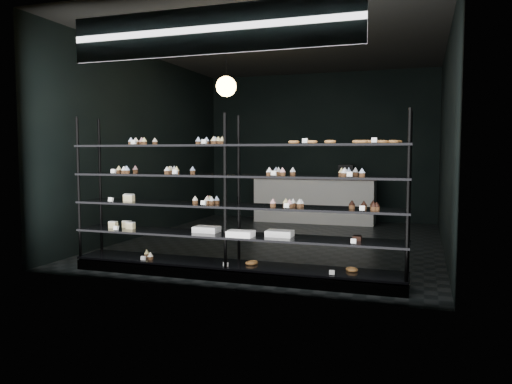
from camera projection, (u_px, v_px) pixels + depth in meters
room at (282, 145)px, 8.10m from camera, size 5.01×6.01×3.20m
display_shelf at (231, 224)px, 5.84m from camera, size 4.00×0.50×1.91m
signage at (208, 31)px, 5.25m from camera, size 3.30×0.05×0.50m
pendant_lamp at (226, 86)px, 7.39m from camera, size 0.30×0.30×0.88m
service_counter at (315, 199)px, 10.54m from camera, size 2.61×0.65×1.23m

